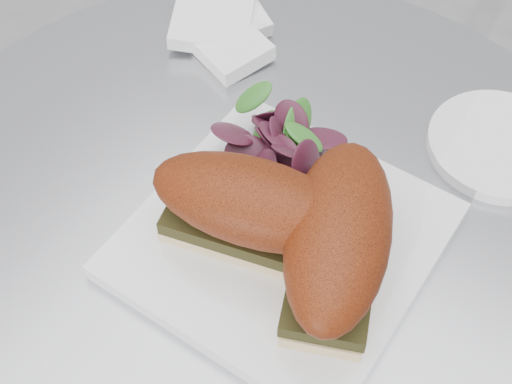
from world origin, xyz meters
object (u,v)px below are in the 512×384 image
Objects in this scene: plate at (282,240)px; saucer at (499,145)px; sandwich_right at (338,239)px; sandwich_left at (252,208)px.

saucer is at bearing 61.14° from plate.
plate is at bearing -117.26° from sandwich_right.
sandwich_right is (0.07, 0.01, 0.00)m from sandwich_left.
sandwich_left is 0.26m from saucer.
plate is 1.22× the size of sandwich_right.
plate is 0.06m from sandwich_left.
plate is 0.07m from sandwich_right.
sandwich_right is at bearing -4.21° from sandwich_left.
saucer is (0.13, 0.22, -0.05)m from sandwich_left.
plate is 1.75× the size of saucer.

